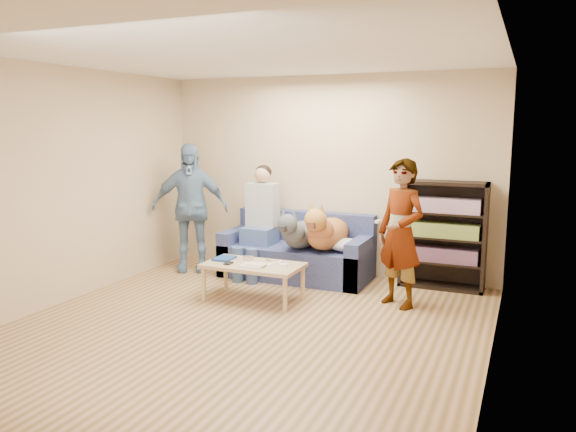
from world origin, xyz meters
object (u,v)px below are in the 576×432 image
at_px(notebook_blue, 224,258).
at_px(person_seated, 259,217).
at_px(person_standing_left, 190,208).
at_px(dog_tan, 326,232).
at_px(camera_silver, 249,258).
at_px(sofa, 298,255).
at_px(dog_gray, 300,233).
at_px(bookshelf, 443,233).
at_px(coffee_table, 253,268).
at_px(person_standing_right, 401,233).

bearing_deg(notebook_blue, person_seated, 90.78).
height_order(person_standing_left, dog_tan, person_standing_left).
height_order(notebook_blue, camera_silver, camera_silver).
bearing_deg(sofa, person_standing_left, -169.47).
xyz_separation_m(dog_gray, bookshelf, (1.68, 0.45, 0.05)).
relative_size(notebook_blue, dog_tan, 0.22).
distance_m(notebook_blue, camera_silver, 0.29).
relative_size(camera_silver, dog_tan, 0.09).
bearing_deg(coffee_table, person_standing_right, 16.26).
height_order(person_standing_right, person_standing_left, person_standing_left).
height_order(camera_silver, dog_gray, dog_gray).
height_order(person_standing_left, dog_gray, person_standing_left).
height_order(person_standing_right, bookshelf, person_standing_right).
relative_size(camera_silver, bookshelf, 0.08).
relative_size(sofa, person_seated, 1.29).
xyz_separation_m(camera_silver, dog_gray, (0.32, 0.79, 0.18)).
height_order(person_standing_left, camera_silver, person_standing_left).
bearing_deg(notebook_blue, sofa, 66.10).
bearing_deg(dog_gray, person_standing_left, -177.94).
xyz_separation_m(dog_tan, bookshelf, (1.36, 0.39, 0.03)).
bearing_deg(notebook_blue, person_standing_right, 11.66).
height_order(person_standing_right, camera_silver, person_standing_right).
xyz_separation_m(person_standing_right, dog_gray, (-1.36, 0.46, -0.18)).
distance_m(notebook_blue, coffee_table, 0.41).
bearing_deg(dog_gray, person_standing_right, -18.64).
distance_m(person_standing_right, person_standing_left, 2.97).
bearing_deg(person_seated, dog_gray, -8.23).
bearing_deg(person_standing_right, person_seated, -165.54).
relative_size(camera_silver, person_seated, 0.07).
relative_size(camera_silver, sofa, 0.06).
bearing_deg(sofa, dog_gray, -60.69).
bearing_deg(notebook_blue, camera_silver, 14.04).
relative_size(person_standing_right, camera_silver, 14.64).
bearing_deg(sofa, bookshelf, 7.40).
relative_size(notebook_blue, bookshelf, 0.20).
bearing_deg(dog_tan, person_standing_right, -26.47).
relative_size(camera_silver, coffee_table, 0.10).
height_order(sofa, bookshelf, bookshelf).
relative_size(person_standing_left, person_seated, 1.17).
bearing_deg(person_standing_right, camera_silver, -138.77).
relative_size(person_standing_left, coffee_table, 1.57).
distance_m(dog_gray, coffee_table, 0.97).
relative_size(camera_silver, dog_gray, 0.09).
bearing_deg(notebook_blue, person_standing_left, 140.81).
height_order(person_standing_left, sofa, person_standing_left).
xyz_separation_m(person_seated, coffee_table, (0.41, -1.00, -0.40)).
distance_m(person_seated, bookshelf, 2.32).
height_order(camera_silver, dog_tan, dog_tan).
bearing_deg(dog_tan, sofa, 160.45).
height_order(coffee_table, bookshelf, bookshelf).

